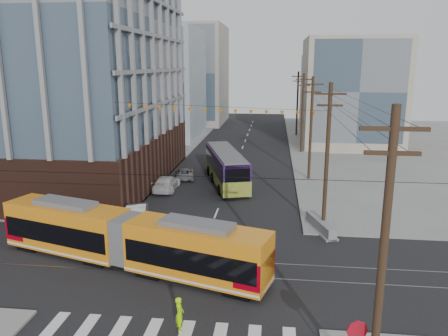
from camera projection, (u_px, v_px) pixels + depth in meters
The scene contains 15 objects.
ground at pixel (182, 301), 23.15m from camera, with size 160.00×160.00×0.00m, color slate.
office_building at pixel (14, 43), 44.51m from camera, with size 30.00×25.00×28.60m, color #381E16.
bg_bldg_nw_near at pixel (146, 84), 73.20m from camera, with size 18.00×16.00×18.00m, color #8C99A5.
bg_bldg_ne_near at pixel (351, 93), 65.88m from camera, with size 14.00×14.00×16.00m, color gray.
bg_bldg_nw_far at pixel (187, 75), 91.96m from camera, with size 16.00×18.00×20.00m, color gray.
bg_bldg_ne_far at pixel (344, 91), 85.21m from camera, with size 16.00×16.00×14.00m, color #8C99A5.
utility_pole_near at pixel (382, 263), 15.13m from camera, with size 0.30×0.30×11.00m, color black.
utility_pole_far at pixel (297, 104), 75.03m from camera, with size 0.30×0.30×11.00m, color black.
streetcar at pixel (128, 239), 26.79m from camera, with size 18.06×2.54×3.48m, color orange, non-canonical shape.
city_bus at pixel (226, 167), 45.61m from camera, with size 2.69×12.41×3.52m, color #2C1344, non-canonical shape.
parked_car_silver at pixel (137, 211), 34.90m from camera, with size 1.56×4.47×1.47m, color silver.
parked_car_white at pixel (167, 183), 43.24m from camera, with size 2.03×4.98×1.45m, color silver.
parked_car_grey at pixel (185, 173), 47.72m from camera, with size 1.94×4.21×1.17m, color slate.
pedestrian at pixel (180, 314), 20.37m from camera, with size 0.63×0.41×1.71m, color #B0FF04.
jersey_barrier at pixel (320, 225), 32.75m from camera, with size 0.98×4.36×0.87m, color gray.
Camera 1 is at (4.65, -20.48, 12.23)m, focal length 35.00 mm.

